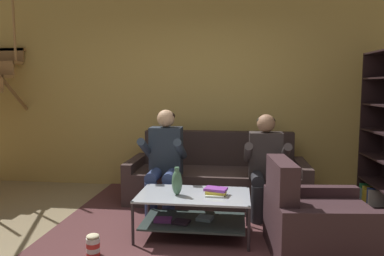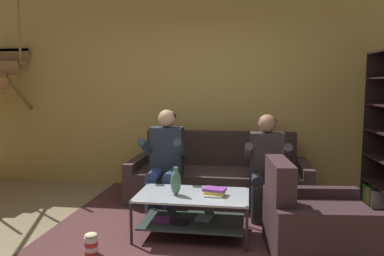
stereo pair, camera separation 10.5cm
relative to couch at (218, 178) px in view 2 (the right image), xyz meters
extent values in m
cube|color=tan|center=(-0.22, 0.63, 1.17)|extent=(8.40, 0.12, 2.90)
cube|color=#B17F49|center=(-3.44, 0.61, 1.74)|extent=(1.06, 0.26, 0.04)
cylinder|color=#B17F49|center=(-2.95, 0.35, 2.00)|extent=(0.04, 0.04, 0.90)
cube|color=#3C2D2B|center=(0.00, -0.06, -0.08)|extent=(2.01, 0.87, 0.41)
cube|color=#332624|center=(0.00, 0.29, 0.36)|extent=(2.01, 0.18, 0.46)
cube|color=#3C2D2B|center=(-1.07, -0.06, -0.02)|extent=(0.13, 0.87, 0.53)
cube|color=#3C2D2B|center=(1.07, -0.06, -0.02)|extent=(0.13, 0.87, 0.53)
cylinder|color=navy|center=(-0.69, -0.80, -0.08)|extent=(0.14, 0.14, 0.41)
cylinder|color=navy|center=(-0.49, -0.80, -0.08)|extent=(0.14, 0.14, 0.41)
cylinder|color=navy|center=(-0.69, -0.62, 0.17)|extent=(0.14, 0.42, 0.14)
cylinder|color=navy|center=(-0.49, -0.62, 0.17)|extent=(0.14, 0.42, 0.14)
cube|color=#27303B|center=(-0.59, -0.41, 0.42)|extent=(0.38, 0.22, 0.58)
cylinder|color=#27303B|center=(-0.79, -0.59, 0.47)|extent=(0.09, 0.49, 0.31)
cylinder|color=#27303B|center=(-0.38, -0.59, 0.47)|extent=(0.09, 0.49, 0.31)
sphere|color=tan|center=(-0.59, -0.41, 0.81)|extent=(0.21, 0.21, 0.21)
ellipsoid|color=black|center=(-0.59, -0.39, 0.84)|extent=(0.21, 0.21, 0.13)
cylinder|color=black|center=(0.49, -0.80, -0.08)|extent=(0.14, 0.14, 0.41)
cylinder|color=black|center=(0.69, -0.80, -0.08)|extent=(0.14, 0.14, 0.41)
cylinder|color=black|center=(0.49, -0.62, 0.17)|extent=(0.14, 0.42, 0.14)
cylinder|color=black|center=(0.69, -0.62, 0.17)|extent=(0.14, 0.42, 0.14)
cube|color=#372F2E|center=(0.59, -0.41, 0.39)|extent=(0.38, 0.22, 0.54)
cylinder|color=#372F2E|center=(0.38, -0.59, 0.45)|extent=(0.09, 0.49, 0.31)
cylinder|color=#372F2E|center=(0.79, -0.59, 0.45)|extent=(0.09, 0.49, 0.31)
sphere|color=#9C6F52|center=(0.59, -0.41, 0.77)|extent=(0.21, 0.21, 0.21)
ellipsoid|color=black|center=(0.59, -0.39, 0.79)|extent=(0.21, 0.21, 0.13)
cube|color=#ACB4BF|center=(-0.15, -1.23, 0.13)|extent=(1.09, 0.65, 0.02)
cube|color=#303D3A|center=(-0.15, -1.23, -0.14)|extent=(1.00, 0.59, 0.02)
cylinder|color=#30282C|center=(-0.68, -1.53, -0.07)|extent=(0.03, 0.03, 0.42)
cylinder|color=#30282C|center=(0.38, -1.53, -0.07)|extent=(0.03, 0.03, 0.42)
cylinder|color=#30282C|center=(-0.68, -0.92, -0.07)|extent=(0.03, 0.03, 0.42)
cylinder|color=#30282C|center=(0.38, -0.92, -0.07)|extent=(0.03, 0.03, 0.42)
cube|color=purple|center=(-0.45, -1.29, -0.11)|extent=(0.18, 0.14, 0.03)
cube|color=#281D2A|center=(-0.26, -1.32, -0.11)|extent=(0.17, 0.16, 0.02)
cube|color=#789CA8|center=(-0.05, -1.19, -0.11)|extent=(0.17, 0.17, 0.03)
cube|color=#512C2D|center=(-0.08, -0.74, -0.28)|extent=(3.11, 3.17, 0.01)
cube|color=#705459|center=(-0.08, -0.74, -0.28)|extent=(1.71, 1.74, 0.00)
ellipsoid|color=#497555|center=(-0.31, -1.28, 0.27)|extent=(0.10, 0.10, 0.25)
cylinder|color=#497555|center=(-0.31, -1.28, 0.39)|extent=(0.05, 0.05, 0.06)
cube|color=silver|center=(0.06, -1.24, 0.15)|extent=(0.18, 0.18, 0.02)
cube|color=gold|center=(0.07, -1.24, 0.17)|extent=(0.21, 0.15, 0.03)
cube|color=purple|center=(0.06, -1.23, 0.20)|extent=(0.24, 0.18, 0.03)
cube|color=black|center=(1.96, 0.22, 0.66)|extent=(0.31, 0.04, 1.89)
cube|color=#2C8F4F|center=(1.96, 0.18, -0.16)|extent=(0.27, 0.05, 0.21)
cube|color=#72A2B4|center=(1.97, 0.13, -0.18)|extent=(0.26, 0.06, 0.16)
cube|color=gold|center=(1.95, 0.08, -0.16)|extent=(0.22, 0.04, 0.21)
cube|color=gold|center=(1.94, 0.04, -0.16)|extent=(0.21, 0.06, 0.21)
cube|color=gold|center=(1.98, -0.02, -0.18)|extent=(0.27, 0.07, 0.17)
cube|color=#3452B5|center=(1.98, -0.07, -0.15)|extent=(0.27, 0.04, 0.22)
cube|color=silver|center=(1.97, -0.11, -0.16)|extent=(0.24, 0.05, 0.21)
cube|color=#362225|center=(1.01, -1.52, -0.07)|extent=(0.94, 0.70, 0.43)
cube|color=#362225|center=(0.65, -1.56, 0.35)|extent=(0.22, 0.62, 0.42)
cube|color=#362225|center=(1.05, -1.88, -0.02)|extent=(0.89, 0.20, 0.53)
cube|color=#362225|center=(0.97, -1.17, -0.02)|extent=(0.89, 0.20, 0.53)
cylinder|color=red|center=(-0.97, -1.79, -0.26)|extent=(0.12, 0.12, 0.04)
cylinder|color=white|center=(-0.97, -1.79, -0.22)|extent=(0.12, 0.12, 0.04)
cylinder|color=red|center=(-0.97, -1.79, -0.18)|extent=(0.12, 0.12, 0.04)
cylinder|color=white|center=(-0.97, -1.79, -0.14)|extent=(0.12, 0.12, 0.04)
ellipsoid|color=beige|center=(-0.97, -1.79, -0.10)|extent=(0.11, 0.11, 0.04)
camera|label=1|loc=(0.28, -4.77, 1.19)|focal=35.00mm
camera|label=2|loc=(0.38, -4.76, 1.19)|focal=35.00mm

